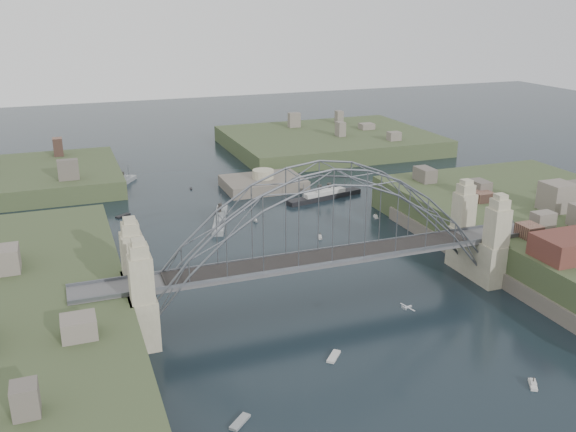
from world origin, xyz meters
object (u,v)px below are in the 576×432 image
Objects in this scene: bridge at (325,235)px; fort_island at (263,190)px; naval_cruiser_near at (220,219)px; ocean_liner at (324,196)px; naval_cruiser_far at (122,183)px.

fort_island is (12.00, 70.00, -12.66)m from bridge.
naval_cruiser_near is at bearing 98.07° from bridge.
fort_island reaches higher than ocean_liner.
naval_cruiser_far is (-24.88, 87.34, -11.55)m from bridge.
naval_cruiser_far is (-18.28, 40.81, -0.12)m from naval_cruiser_near.
ocean_liner reaches higher than naval_cruiser_far.
bridge is at bearing -74.10° from naval_cruiser_far.
ocean_liner is (24.12, 55.02, -11.46)m from bridge.
fort_island reaches higher than naval_cruiser_far.
ocean_liner is at bearing 15.45° from naval_cruiser_near.
fort_island is at bearing -25.18° from naval_cruiser_far.
fort_island is 1.64× the size of naval_cruiser_far.
ocean_liner is at bearing -51.03° from fort_island.
naval_cruiser_near is at bearing -65.87° from naval_cruiser_far.
bridge is 91.54m from naval_cruiser_far.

